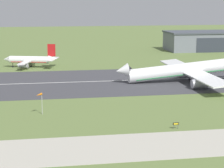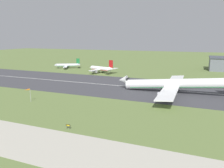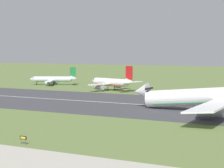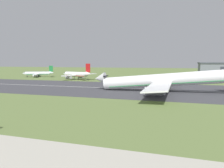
% 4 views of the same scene
% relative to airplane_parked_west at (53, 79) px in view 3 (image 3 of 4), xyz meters
% --- Properties ---
extents(ground_plane, '(759.76, 759.76, 0.00)m').
position_rel_airplane_parked_west_xyz_m(ground_plane, '(76.40, -98.96, -2.68)').
color(ground_plane, olive).
extents(runway_strip, '(519.76, 52.76, 0.06)m').
position_rel_airplane_parked_west_xyz_m(runway_strip, '(76.40, -51.42, -2.65)').
color(runway_strip, '#3D3D42').
rests_on(runway_strip, ground_plane).
extents(runway_centreline, '(467.79, 0.70, 0.01)m').
position_rel_airplane_parked_west_xyz_m(runway_centreline, '(76.40, -51.42, -2.61)').
color(runway_centreline, silver).
rests_on(runway_centreline, runway_strip).
extents(airplane_parked_west, '(23.48, 20.74, 8.62)m').
position_rel_airplane_parked_west_xyz_m(airplane_parked_west, '(0.00, 0.00, 0.00)').
color(airplane_parked_west, silver).
rests_on(airplane_parked_west, ground_plane).
extents(airplane_parked_centre, '(24.89, 23.04, 10.47)m').
position_rel_airplane_parked_west_xyz_m(airplane_parked_centre, '(39.17, -13.55, 0.68)').
color(airplane_parked_centre, white).
rests_on(airplane_parked_centre, ground_plane).
extents(runway_sign, '(1.44, 0.13, 1.51)m').
position_rel_airplane_parked_west_xyz_m(runway_sign, '(73.76, -113.31, -1.57)').
color(runway_sign, '#4C4C51').
rests_on(runway_sign, ground_plane).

